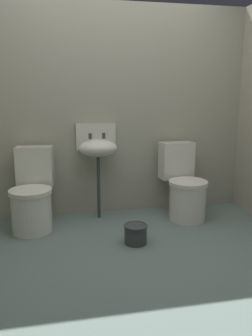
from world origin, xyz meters
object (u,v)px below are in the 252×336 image
at_px(toilet_left, 33,197).
at_px(sink, 98,147).
at_px(toilet_right, 184,188).
at_px(bucket, 136,233).

height_order(toilet_left, sink, sink).
distance_m(toilet_left, sink, 0.82).
bearing_deg(sink, toilet_right, -11.92).
height_order(toilet_left, toilet_right, same).
distance_m(toilet_right, bucket, 0.88).
height_order(toilet_right, bucket, toilet_right).
bearing_deg(toilet_left, sink, -157.46).
bearing_deg(bucket, toilet_left, 148.79).
xyz_separation_m(toilet_left, sink, (0.67, 0.19, 0.43)).
bearing_deg(sink, bucket, -72.05).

